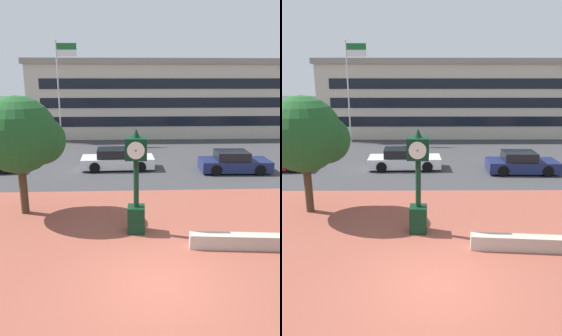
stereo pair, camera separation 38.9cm
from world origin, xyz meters
TOP-DOWN VIEW (x-y plane):
  - ground_plane at (0.00, 0.00)m, footprint 200.00×200.00m
  - plaza_brick_paving at (0.00, 1.97)m, footprint 44.00×11.94m
  - planter_wall at (2.84, 1.87)m, footprint 3.22×0.69m
  - street_clock at (-0.51, 3.28)m, footprint 0.79×0.87m
  - plaza_tree at (-4.97, 5.38)m, footprint 3.33×3.10m
  - car_street_near at (5.65, 11.26)m, footprint 4.18×2.05m
  - car_street_mid at (-1.44, 12.23)m, footprint 4.51×1.97m
  - flagpole_primary at (-6.28, 21.04)m, footprint 1.73×0.14m
  - civic_building at (2.89, 30.09)m, footprint 25.63×15.79m

SIDE VIEW (x-z plane):
  - ground_plane at x=0.00m, z-range 0.00..0.00m
  - plaza_brick_paving at x=0.00m, z-range 0.00..0.01m
  - planter_wall at x=2.84m, z-range 0.00..0.50m
  - car_street_near at x=5.65m, z-range -0.07..1.21m
  - car_street_mid at x=-1.44m, z-range -0.07..1.21m
  - street_clock at x=-0.51m, z-range 0.04..3.90m
  - plaza_tree at x=-4.97m, z-range 0.81..5.69m
  - civic_building at x=2.89m, z-range 0.01..7.20m
  - flagpole_primary at x=-6.28m, z-range 0.87..9.41m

